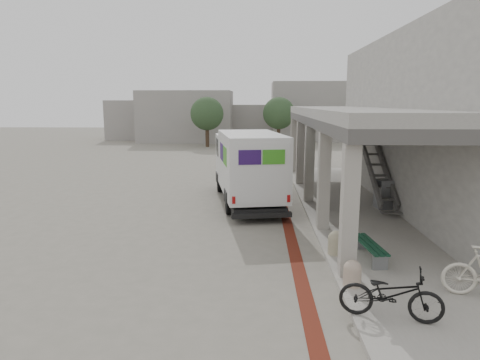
{
  "coord_description": "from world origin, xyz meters",
  "views": [
    {
      "loc": [
        -0.07,
        -13.41,
        4.24
      ],
      "look_at": [
        -0.68,
        1.15,
        1.6
      ],
      "focal_mm": 32.0,
      "sensor_mm": 36.0,
      "label": 1
    }
  ],
  "objects_px": {
    "fedex_truck": "(248,165)",
    "utility_cabinet": "(383,194)",
    "bench": "(369,248)",
    "bicycle_black": "(391,294)"
  },
  "relations": [
    {
      "from": "bench",
      "to": "bicycle_black",
      "type": "bearing_deg",
      "value": -103.36
    },
    {
      "from": "fedex_truck",
      "to": "bicycle_black",
      "type": "height_order",
      "value": "fedex_truck"
    },
    {
      "from": "bench",
      "to": "bicycle_black",
      "type": "height_order",
      "value": "bicycle_black"
    },
    {
      "from": "fedex_truck",
      "to": "utility_cabinet",
      "type": "distance_m",
      "value": 5.62
    },
    {
      "from": "fedex_truck",
      "to": "bench",
      "type": "bearing_deg",
      "value": -73.57
    },
    {
      "from": "bench",
      "to": "utility_cabinet",
      "type": "relative_size",
      "value": 1.64
    },
    {
      "from": "fedex_truck",
      "to": "bench",
      "type": "height_order",
      "value": "fedex_truck"
    },
    {
      "from": "bench",
      "to": "bicycle_black",
      "type": "xyz_separation_m",
      "value": [
        -0.42,
        -3.24,
        0.2
      ]
    },
    {
      "from": "fedex_truck",
      "to": "utility_cabinet",
      "type": "height_order",
      "value": "fedex_truck"
    },
    {
      "from": "bench",
      "to": "fedex_truck",
      "type": "bearing_deg",
      "value": 110.3
    }
  ]
}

